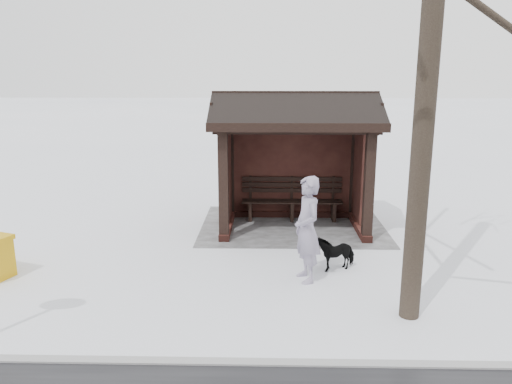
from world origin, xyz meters
TOP-DOWN VIEW (x-y plane):
  - ground at (0.00, 0.00)m, footprint 120.00×120.00m
  - kerb at (0.00, 5.50)m, footprint 120.00×0.15m
  - trampled_patch at (0.00, -0.20)m, footprint 4.20×3.20m
  - bus_shelter at (0.00, -0.16)m, footprint 3.60×2.40m
  - pedestrian at (-0.08, 2.93)m, footprint 0.61×0.76m
  - dog at (-0.64, 2.39)m, footprint 0.81×0.61m

SIDE VIEW (x-z plane):
  - ground at x=0.00m, z-range 0.00..0.00m
  - trampled_patch at x=0.00m, z-range 0.00..0.02m
  - kerb at x=0.00m, z-range -0.02..0.04m
  - dog at x=-0.64m, z-range 0.00..0.62m
  - pedestrian at x=-0.08m, z-range 0.00..1.82m
  - bus_shelter at x=0.00m, z-range 0.62..3.71m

